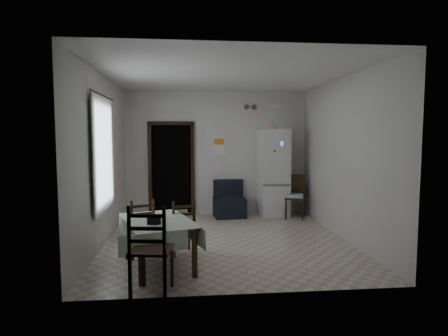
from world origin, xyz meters
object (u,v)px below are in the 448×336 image
dining_table (158,244)px  dining_chair_far_left (140,227)px  navy_seat (230,199)px  corner_chair (295,197)px  fridge (273,173)px  dining_chair_near_head (151,248)px  dining_chair_far_right (182,227)px

dining_table → dining_chair_far_left: 0.65m
navy_seat → dining_chair_far_left: dining_chair_far_left is taller
corner_chair → dining_table: bearing=-113.5°
corner_chair → dining_chair_far_left: bearing=-122.6°
fridge → corner_chair: size_ratio=2.07×
navy_seat → dining_chair_near_head: size_ratio=0.77×
fridge → dining_chair_near_head: 4.72m
fridge → dining_chair_far_right: 3.36m
corner_chair → dining_chair_far_left: size_ratio=1.08×
navy_seat → dining_chair_near_head: (-1.38, -4.05, 0.13)m
corner_chair → dining_chair_near_head: 4.71m
corner_chair → dining_table: size_ratio=0.74×
corner_chair → navy_seat: bearing=-170.5°
navy_seat → corner_chair: size_ratio=0.86×
dining_chair_near_head → dining_table: bearing=-81.8°
dining_chair_far_left → dining_chair_near_head: (0.30, -1.43, 0.09)m
fridge → navy_seat: fridge is taller
corner_chair → fridge: bearing=167.7°
dining_chair_near_head → dining_chair_far_left: bearing=-69.2°
dining_chair_near_head → corner_chair: bearing=-118.1°
fridge → dining_table: size_ratio=1.53×
fridge → corner_chair: fridge is taller
fridge → dining_table: bearing=-130.5°
dining_chair_near_head → dining_chair_far_right: bearing=-93.9°
navy_seat → corner_chair: (1.45, -0.29, 0.07)m
fridge → dining_chair_far_left: fridge is taller
fridge → dining_chair_far_left: size_ratio=2.23×
dining_table → dining_chair_near_head: dining_chair_near_head is taller
corner_chair → dining_chair_far_right: 3.40m
corner_chair → dining_table: corner_chair is taller
dining_table → dining_chair_far_left: bearing=100.6°
dining_chair_far_left → dining_chair_near_head: 1.47m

